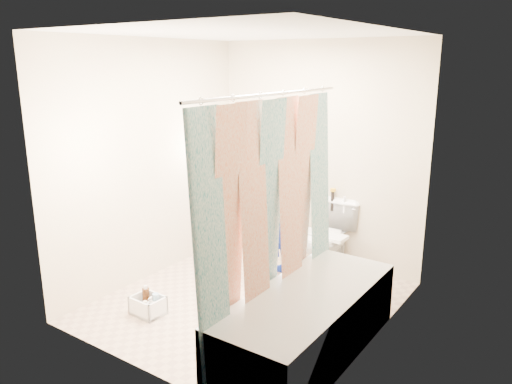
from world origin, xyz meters
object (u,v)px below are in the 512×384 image
Objects in this scene: toilet at (329,238)px; plumber at (274,203)px; cleaning_caddy at (149,306)px; bathtub at (307,321)px.

plumber reaches higher than toilet.
plumber is 5.58× the size of cleaning_caddy.
bathtub is at bearing 12.73° from cleaning_caddy.
bathtub is 1.10× the size of plumber.
bathtub is at bearing -68.76° from toilet.
toilet is at bearing 133.21° from plumber.
plumber is 1.56m from cleaning_caddy.
bathtub is 6.14× the size of cleaning_caddy.
plumber reaches higher than bathtub.
cleaning_caddy is at bearing -116.28° from toilet.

